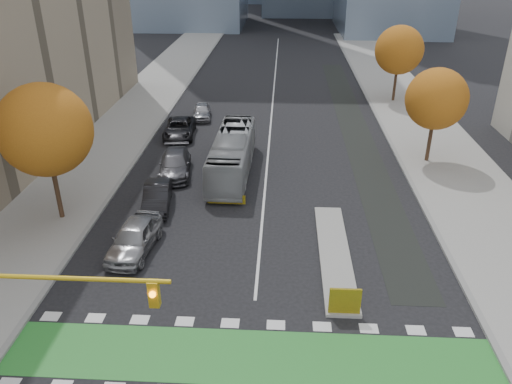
# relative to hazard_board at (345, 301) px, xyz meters

# --- Properties ---
(sidewalk_west) EXTENTS (7.00, 120.00, 0.15)m
(sidewalk_west) POSITION_rel_hazard_board_xyz_m (-17.50, 15.80, -0.73)
(sidewalk_west) COLOR gray
(sidewalk_west) RESTS_ON ground
(sidewalk_east) EXTENTS (7.00, 120.00, 0.15)m
(sidewalk_east) POSITION_rel_hazard_board_xyz_m (9.50, 15.80, -0.73)
(sidewalk_east) COLOR gray
(sidewalk_east) RESTS_ON ground
(curb_west) EXTENTS (0.30, 120.00, 0.16)m
(curb_west) POSITION_rel_hazard_board_xyz_m (-14.00, 15.80, -0.73)
(curb_west) COLOR gray
(curb_west) RESTS_ON ground
(curb_east) EXTENTS (0.30, 120.00, 0.16)m
(curb_east) POSITION_rel_hazard_board_xyz_m (6.00, 15.80, -0.73)
(curb_east) COLOR gray
(curb_east) RESTS_ON ground
(bike_crossing) EXTENTS (20.00, 3.00, 0.01)m
(bike_crossing) POSITION_rel_hazard_board_xyz_m (-4.00, -2.70, -0.79)
(bike_crossing) COLOR #2A822F
(bike_crossing) RESTS_ON ground
(centre_line) EXTENTS (0.15, 70.00, 0.01)m
(centre_line) POSITION_rel_hazard_board_xyz_m (-4.00, 35.80, -0.80)
(centre_line) COLOR silver
(centre_line) RESTS_ON ground
(bike_lane_paint) EXTENTS (2.50, 50.00, 0.01)m
(bike_lane_paint) POSITION_rel_hazard_board_xyz_m (3.50, 25.80, -0.80)
(bike_lane_paint) COLOR black
(bike_lane_paint) RESTS_ON ground
(median_island) EXTENTS (1.60, 10.00, 0.16)m
(median_island) POSITION_rel_hazard_board_xyz_m (0.00, 4.80, -0.72)
(median_island) COLOR gray
(median_island) RESTS_ON ground
(hazard_board) EXTENTS (1.40, 0.12, 1.30)m
(hazard_board) POSITION_rel_hazard_board_xyz_m (0.00, 0.00, 0.00)
(hazard_board) COLOR yellow
(hazard_board) RESTS_ON median_island
(tree_west) EXTENTS (5.20, 5.20, 8.22)m
(tree_west) POSITION_rel_hazard_board_xyz_m (-16.00, 7.80, 4.82)
(tree_west) COLOR #332114
(tree_west) RESTS_ON ground
(tree_east_near) EXTENTS (4.40, 4.40, 7.08)m
(tree_east_near) POSITION_rel_hazard_board_xyz_m (8.00, 17.80, 4.06)
(tree_east_near) COLOR #332114
(tree_east_near) RESTS_ON ground
(tree_east_far) EXTENTS (4.80, 4.80, 7.65)m
(tree_east_far) POSITION_rel_hazard_board_xyz_m (8.50, 33.80, 4.44)
(tree_east_far) COLOR #332114
(tree_east_far) RESTS_ON ground
(traffic_signal_west) EXTENTS (8.53, 0.56, 5.20)m
(traffic_signal_west) POSITION_rel_hazard_board_xyz_m (-11.93, -4.71, 3.23)
(traffic_signal_west) COLOR #BF9914
(traffic_signal_west) RESTS_ON ground
(bus) EXTENTS (2.67, 10.51, 2.91)m
(bus) POSITION_rel_hazard_board_xyz_m (-6.43, 15.02, 0.66)
(bus) COLOR #95989B
(bus) RESTS_ON ground
(parked_car_a) EXTENTS (2.37, 5.03, 1.66)m
(parked_car_a) POSITION_rel_hazard_board_xyz_m (-10.65, 4.60, 0.03)
(parked_car_a) COLOR gray
(parked_car_a) RESTS_ON ground
(parked_car_b) EXTENTS (2.11, 4.58, 1.46)m
(parked_car_b) POSITION_rel_hazard_board_xyz_m (-10.61, 9.60, -0.07)
(parked_car_b) COLOR black
(parked_car_b) RESTS_ON ground
(parked_car_c) EXTENTS (2.79, 5.46, 1.52)m
(parked_car_c) POSITION_rel_hazard_board_xyz_m (-10.50, 14.60, -0.04)
(parked_car_c) COLOR #4B4A4F
(parked_car_c) RESTS_ON ground
(parked_car_d) EXTENTS (2.80, 5.39, 1.45)m
(parked_car_d) POSITION_rel_hazard_board_xyz_m (-11.66, 22.23, -0.07)
(parked_car_d) COLOR black
(parked_car_d) RESTS_ON ground
(parked_car_e) EXTENTS (2.06, 4.13, 1.35)m
(parked_car_e) POSITION_rel_hazard_board_xyz_m (-10.50, 27.23, -0.12)
(parked_car_e) COLOR #9E9DA2
(parked_car_e) RESTS_ON ground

